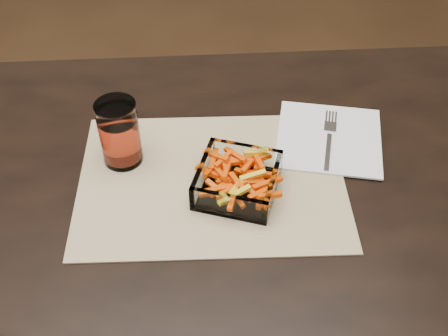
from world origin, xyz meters
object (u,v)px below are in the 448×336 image
(glass_bowl, at_px, (237,182))
(tumbler, at_px, (120,135))
(dining_table, at_px, (193,245))
(fork, at_px, (329,137))

(glass_bowl, bearing_deg, tumbler, 155.44)
(tumbler, bearing_deg, glass_bowl, -24.56)
(dining_table, bearing_deg, glass_bowl, 27.63)
(tumbler, distance_m, fork, 0.38)
(dining_table, distance_m, fork, 0.31)
(dining_table, bearing_deg, tumbler, 131.55)
(dining_table, height_order, fork, fork)
(glass_bowl, bearing_deg, fork, 32.77)
(dining_table, height_order, tumbler, tumbler)
(glass_bowl, distance_m, fork, 0.21)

